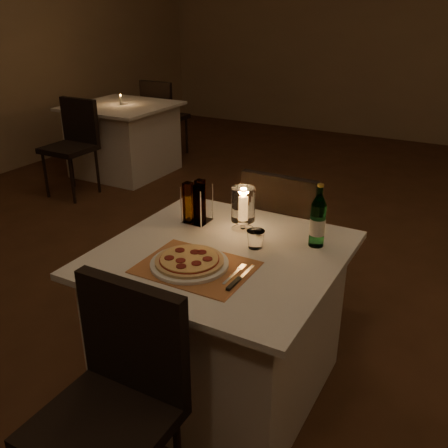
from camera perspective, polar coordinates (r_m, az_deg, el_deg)
The scene contains 17 objects.
floor at distance 2.74m, azimuth 8.58°, elevation -15.50°, with size 8.00×10.00×0.02m, color #4E2C19.
main_table at distance 2.34m, azimuth -0.24°, elevation -11.09°, with size 1.00×1.00×0.74m.
chair_near at distance 1.78m, azimuth -12.06°, elevation -17.86°, with size 0.42×0.42×0.90m.
chair_far at distance 2.82m, azimuth 6.82°, elevation -0.73°, with size 0.42×0.42×0.90m.
placemat at distance 2.03m, azimuth -3.24°, elevation -4.96°, with size 0.45×0.34×0.00m, color #B26D3D.
plate at distance 2.04m, azimuth -3.96°, elevation -4.54°, with size 0.32×0.32×0.01m, color white.
pizza at distance 2.03m, azimuth -3.98°, elevation -4.14°, with size 0.28×0.28×0.02m.
fork at distance 1.98m, azimuth 1.36°, elevation -5.57°, with size 0.02×0.18×0.00m.
knife at distance 1.91m, azimuth 1.45°, elevation -6.53°, with size 0.02×0.22×0.01m.
tumbler at distance 2.17m, azimuth 3.63°, elevation -1.74°, with size 0.08×0.08×0.08m, color white, non-canonical shape.
water_bottle at distance 2.19m, azimuth 10.66°, elevation 0.30°, with size 0.07×0.07×0.29m.
hurricane_candle at distance 2.30m, azimuth 2.20°, elevation 2.08°, with size 0.11×0.11×0.21m.
cruet_caddy at distance 2.40m, azimuth -3.22°, elevation 2.32°, with size 0.12×0.12×0.21m.
neighbor_table_left at distance 5.55m, azimuth -11.35°, elevation 9.51°, with size 1.00×1.00×0.74m.
neighbor_chair_la at distance 5.00m, azimuth -16.76°, elevation 9.46°, with size 0.42×0.42×0.90m.
neighbor_chair_lb at distance 6.06m, azimuth -7.12°, elevation 12.70°, with size 0.42×0.42×0.90m.
neighbor_candle_left at distance 5.46m, azimuth -11.71°, elevation 13.71°, with size 0.03×0.03×0.11m.
Camera 1 is at (0.66, -2.02, 1.72)m, focal length 40.00 mm.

